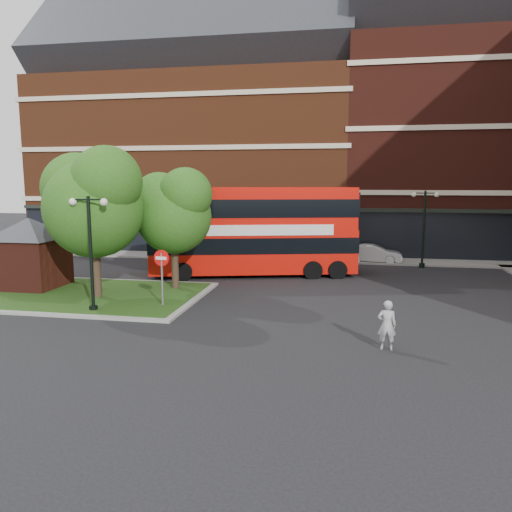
% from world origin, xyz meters
% --- Properties ---
extents(ground, '(120.00, 120.00, 0.00)m').
position_xyz_m(ground, '(0.00, 0.00, 0.00)').
color(ground, black).
rests_on(ground, ground).
extents(pavement_far, '(44.00, 3.00, 0.12)m').
position_xyz_m(pavement_far, '(0.00, 16.50, 0.06)').
color(pavement_far, slate).
rests_on(pavement_far, ground).
extents(terrace_far_left, '(26.00, 12.00, 14.00)m').
position_xyz_m(terrace_far_left, '(-8.00, 24.00, 7.00)').
color(terrace_far_left, '#622E17').
rests_on(terrace_far_left, ground).
extents(terrace_far_right, '(18.00, 12.00, 16.00)m').
position_xyz_m(terrace_far_right, '(14.00, 24.00, 8.00)').
color(terrace_far_right, '#471911').
rests_on(terrace_far_right, ground).
extents(traffic_island, '(12.60, 7.60, 0.15)m').
position_xyz_m(traffic_island, '(-8.00, 3.00, 0.07)').
color(traffic_island, gray).
rests_on(traffic_island, ground).
extents(kiosk, '(6.51, 6.51, 3.60)m').
position_xyz_m(kiosk, '(-11.00, 4.00, 2.32)').
color(kiosk, '#471911').
rests_on(kiosk, traffic_island).
extents(tree_island_west, '(5.40, 4.71, 7.21)m').
position_xyz_m(tree_island_west, '(-6.60, 2.58, 4.79)').
color(tree_island_west, '#2D2116').
rests_on(tree_island_west, ground).
extents(tree_island_east, '(4.46, 3.90, 6.29)m').
position_xyz_m(tree_island_east, '(-3.58, 5.06, 4.24)').
color(tree_island_east, '#2D2116').
rests_on(tree_island_east, ground).
extents(lamp_island, '(1.72, 0.36, 5.00)m').
position_xyz_m(lamp_island, '(-5.50, 0.20, 2.83)').
color(lamp_island, black).
rests_on(lamp_island, ground).
extents(lamp_far_left, '(1.72, 0.36, 5.00)m').
position_xyz_m(lamp_far_left, '(2.00, 14.50, 2.83)').
color(lamp_far_left, black).
rests_on(lamp_far_left, ground).
extents(lamp_far_right, '(1.72, 0.36, 5.00)m').
position_xyz_m(lamp_far_right, '(10.00, 14.50, 2.83)').
color(lamp_far_right, black).
rests_on(lamp_far_right, ground).
extents(bus, '(12.38, 5.67, 4.61)m').
position_xyz_m(bus, '(-0.36, 9.94, 3.03)').
color(bus, red).
rests_on(bus, ground).
extents(woman, '(0.63, 0.42, 1.70)m').
position_xyz_m(woman, '(6.55, -2.41, 0.85)').
color(woman, '#9C9C9F').
rests_on(woman, ground).
extents(car_silver, '(4.06, 1.99, 1.33)m').
position_xyz_m(car_silver, '(-4.07, 14.50, 0.67)').
color(car_silver, silver).
rests_on(car_silver, ground).
extents(car_white, '(3.88, 1.54, 1.26)m').
position_xyz_m(car_white, '(6.99, 16.00, 0.63)').
color(car_white, silver).
rests_on(car_white, ground).
extents(no_entry_sign, '(0.73, 0.14, 2.62)m').
position_xyz_m(no_entry_sign, '(-2.86, 1.50, 1.87)').
color(no_entry_sign, slate).
rests_on(no_entry_sign, ground).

